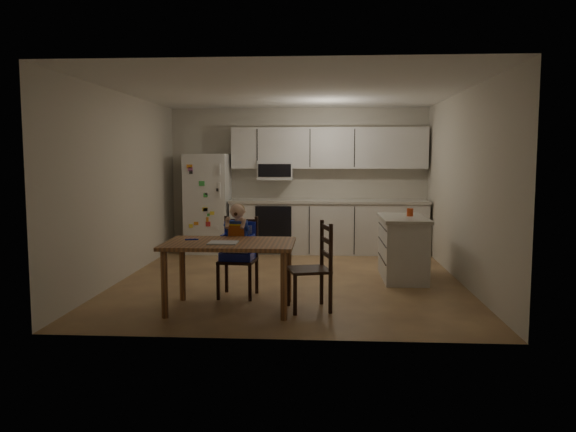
# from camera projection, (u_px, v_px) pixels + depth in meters

# --- Properties ---
(room) EXTENTS (4.52, 5.01, 2.51)m
(room) POSITION_uv_depth(u_px,v_px,m) (292.00, 185.00, 7.89)
(room) COLOR brown
(room) RESTS_ON ground
(refrigerator) EXTENTS (0.72, 0.70, 1.70)m
(refrigerator) POSITION_uv_depth(u_px,v_px,m) (208.00, 203.00, 9.69)
(refrigerator) COLOR silver
(refrigerator) RESTS_ON ground
(kitchen_run) EXTENTS (3.37, 0.62, 2.15)m
(kitchen_run) POSITION_uv_depth(u_px,v_px,m) (327.00, 202.00, 9.65)
(kitchen_run) COLOR silver
(kitchen_run) RESTS_ON ground
(kitchen_island) EXTENTS (0.60, 1.15, 0.85)m
(kitchen_island) POSITION_uv_depth(u_px,v_px,m) (403.00, 248.00, 7.57)
(kitchen_island) COLOR silver
(kitchen_island) RESTS_ON ground
(red_cup) EXTENTS (0.09, 0.09, 0.11)m
(red_cup) POSITION_uv_depth(u_px,v_px,m) (410.00, 212.00, 7.59)
(red_cup) COLOR #CD4318
(red_cup) RESTS_ON kitchen_island
(dining_table) EXTENTS (1.38, 0.89, 0.74)m
(dining_table) POSITION_uv_depth(u_px,v_px,m) (229.00, 251.00, 6.00)
(dining_table) COLOR brown
(dining_table) RESTS_ON ground
(napkin) EXTENTS (0.30, 0.26, 0.01)m
(napkin) POSITION_uv_depth(u_px,v_px,m) (223.00, 243.00, 5.90)
(napkin) COLOR #B3B4B8
(napkin) RESTS_ON dining_table
(toddler_spoon) EXTENTS (0.12, 0.06, 0.02)m
(toddler_spoon) POSITION_uv_depth(u_px,v_px,m) (191.00, 239.00, 6.12)
(toddler_spoon) COLOR #1828BD
(toddler_spoon) RESTS_ON dining_table
(chair_booster) EXTENTS (0.45, 0.45, 1.10)m
(chair_booster) POSITION_uv_depth(u_px,v_px,m) (239.00, 240.00, 6.61)
(chair_booster) COLOR black
(chair_booster) RESTS_ON ground
(chair_side) EXTENTS (0.51, 0.51, 0.95)m
(chair_side) POSITION_uv_depth(u_px,v_px,m) (317.00, 260.00, 6.03)
(chair_side) COLOR black
(chair_side) RESTS_ON ground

